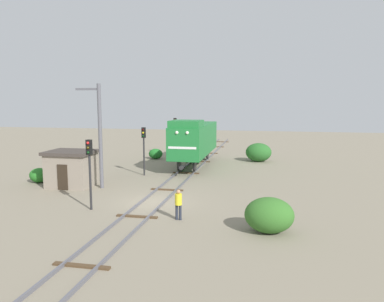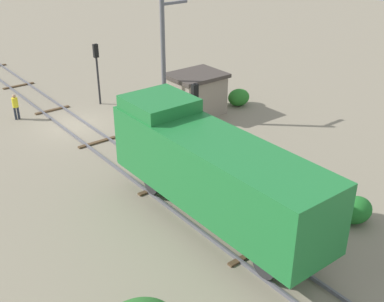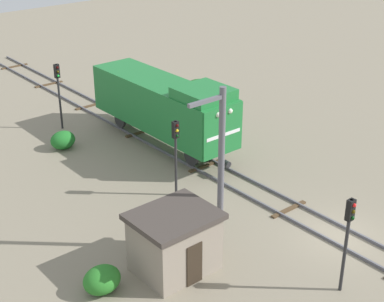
{
  "view_description": "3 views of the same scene",
  "coord_description": "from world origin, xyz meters",
  "px_view_note": "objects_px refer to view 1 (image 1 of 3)",
  "views": [
    {
      "loc": [
        7.07,
        -22.6,
        6.56
      ],
      "look_at": [
        0.83,
        8.35,
        2.24
      ],
      "focal_mm": 35.0,
      "sensor_mm": 36.0,
      "label": 1
    },
    {
      "loc": [
        11.2,
        26.72,
        12.14
      ],
      "look_at": [
        -0.41,
        11.76,
        2.71
      ],
      "focal_mm": 45.0,
      "sensor_mm": 36.0,
      "label": 2
    },
    {
      "loc": [
        -20.31,
        -13.38,
        15.37
      ],
      "look_at": [
        -0.88,
        9.86,
        1.2
      ],
      "focal_mm": 55.0,
      "sensor_mm": 36.0,
      "label": 3
    }
  ],
  "objects_px": {
    "relay_hut": "(71,168)",
    "traffic_signal_far": "(175,130)",
    "traffic_signal_near": "(89,161)",
    "catenary_mast": "(99,133)",
    "locomotive": "(194,138)",
    "traffic_signal_mid": "(144,142)",
    "worker_near_track": "(178,202)"
  },
  "relations": [
    {
      "from": "worker_near_track",
      "to": "traffic_signal_near",
      "type": "bearing_deg",
      "value": 18.81
    },
    {
      "from": "traffic_signal_mid",
      "to": "traffic_signal_far",
      "type": "relative_size",
      "value": 0.95
    },
    {
      "from": "traffic_signal_near",
      "to": "locomotive",
      "type": "bearing_deg",
      "value": 78.66
    },
    {
      "from": "locomotive",
      "to": "traffic_signal_far",
      "type": "bearing_deg",
      "value": 118.52
    },
    {
      "from": "traffic_signal_mid",
      "to": "catenary_mast",
      "type": "height_order",
      "value": "catenary_mast"
    },
    {
      "from": "locomotive",
      "to": "traffic_signal_mid",
      "type": "height_order",
      "value": "locomotive"
    },
    {
      "from": "traffic_signal_mid",
      "to": "catenary_mast",
      "type": "relative_size",
      "value": 0.54
    },
    {
      "from": "traffic_signal_mid",
      "to": "worker_near_track",
      "type": "bearing_deg",
      "value": -62.92
    },
    {
      "from": "locomotive",
      "to": "traffic_signal_mid",
      "type": "distance_m",
      "value": 6.41
    },
    {
      "from": "traffic_signal_near",
      "to": "catenary_mast",
      "type": "bearing_deg",
      "value": 109.09
    },
    {
      "from": "catenary_mast",
      "to": "relay_hut",
      "type": "relative_size",
      "value": 2.21
    },
    {
      "from": "traffic_signal_far",
      "to": "traffic_signal_near",
      "type": "bearing_deg",
      "value": -88.99
    },
    {
      "from": "worker_near_track",
      "to": "traffic_signal_mid",
      "type": "bearing_deg",
      "value": -35.86
    },
    {
      "from": "worker_near_track",
      "to": "relay_hut",
      "type": "distance_m",
      "value": 11.74
    },
    {
      "from": "relay_hut",
      "to": "traffic_signal_near",
      "type": "bearing_deg",
      "value": -51.91
    },
    {
      "from": "traffic_signal_far",
      "to": "worker_near_track",
      "type": "xyz_separation_m",
      "value": [
        6.0,
        -23.4,
        -2.09
      ]
    },
    {
      "from": "locomotive",
      "to": "worker_near_track",
      "type": "height_order",
      "value": "locomotive"
    },
    {
      "from": "traffic_signal_mid",
      "to": "traffic_signal_near",
      "type": "bearing_deg",
      "value": -88.91
    },
    {
      "from": "locomotive",
      "to": "traffic_signal_far",
      "type": "relative_size",
      "value": 2.6
    },
    {
      "from": "relay_hut",
      "to": "traffic_signal_far",
      "type": "bearing_deg",
      "value": 77.15
    },
    {
      "from": "catenary_mast",
      "to": "locomotive",
      "type": "bearing_deg",
      "value": 64.42
    },
    {
      "from": "traffic_signal_near",
      "to": "relay_hut",
      "type": "bearing_deg",
      "value": 128.09
    },
    {
      "from": "locomotive",
      "to": "traffic_signal_far",
      "type": "xyz_separation_m",
      "value": [
        -3.6,
        6.63,
        0.31
      ]
    },
    {
      "from": "traffic_signal_mid",
      "to": "relay_hut",
      "type": "xyz_separation_m",
      "value": [
        -4.1,
        -5.05,
        -1.54
      ]
    },
    {
      "from": "catenary_mast",
      "to": "traffic_signal_far",
      "type": "bearing_deg",
      "value": 85.14
    },
    {
      "from": "worker_near_track",
      "to": "catenary_mast",
      "type": "distance_m",
      "value": 10.19
    },
    {
      "from": "traffic_signal_near",
      "to": "worker_near_track",
      "type": "bearing_deg",
      "value": -8.24
    },
    {
      "from": "traffic_signal_far",
      "to": "relay_hut",
      "type": "xyz_separation_m",
      "value": [
        -3.9,
        -17.1,
        -1.69
      ]
    },
    {
      "from": "locomotive",
      "to": "relay_hut",
      "type": "distance_m",
      "value": 12.96
    },
    {
      "from": "traffic_signal_near",
      "to": "catenary_mast",
      "type": "relative_size",
      "value": 0.55
    },
    {
      "from": "traffic_signal_mid",
      "to": "relay_hut",
      "type": "bearing_deg",
      "value": -129.1
    },
    {
      "from": "worker_near_track",
      "to": "catenary_mast",
      "type": "xyz_separation_m",
      "value": [
        -7.46,
        6.19,
        3.12
      ]
    }
  ]
}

